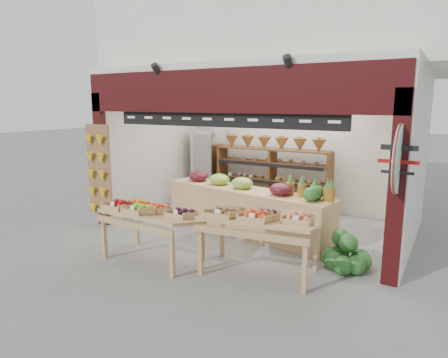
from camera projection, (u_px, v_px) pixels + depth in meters
ground at (247, 231)px, 7.77m from camera, size 60.00×60.00×0.00m
shop_structure at (284, 32)px, 8.40m from camera, size 6.36×5.12×5.40m
banana_board at (98, 172)px, 7.92m from camera, size 0.60×0.15×1.80m
gift_sign at (399, 159)px, 5.10m from camera, size 0.04×0.93×0.92m
back_shelving at (272, 163)px, 9.14m from camera, size 2.72×0.45×1.70m
refrigerator at (210, 165)px, 10.16m from camera, size 0.81×0.81×1.81m
cardboard_stack at (199, 199)px, 9.45m from camera, size 0.99×0.72×0.64m
mid_counter at (246, 209)px, 7.59m from camera, size 3.52×1.26×1.08m
display_table_left at (148, 212)px, 6.32m from camera, size 1.54×0.89×0.98m
display_table_right at (256, 219)px, 5.78m from camera, size 1.73×1.11×1.04m
watermelon_pile at (346, 256)px, 5.98m from camera, size 0.75×0.72×0.55m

